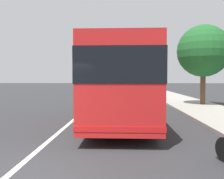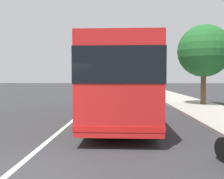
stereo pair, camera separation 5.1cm
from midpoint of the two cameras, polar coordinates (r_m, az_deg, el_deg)
name	(u,v)px [view 2 (the right image)]	position (r m, az deg, el deg)	size (l,w,h in m)	color
sidewalk_curb	(213,112)	(15.72, 21.98, -4.83)	(110.00, 3.60, 0.14)	#9E998E
lane_divider_line	(82,113)	(15.03, -6.70, -5.25)	(110.00, 0.16, 0.01)	silver
coach_bus	(121,80)	(12.10, 2.20, 2.13)	(10.33, 2.72, 3.41)	red
car_behind_bus	(92,86)	(43.76, -4.41, 0.74)	(4.60, 2.03, 1.49)	#2D7238
car_far_distant	(96,85)	(48.76, -3.68, 0.94)	(4.30, 2.15, 1.55)	red
car_oncoming	(121,86)	(46.39, 2.12, 0.83)	(4.29, 1.88, 1.46)	#2D7238
roadside_tree_mid_block	(204,51)	(19.73, 20.11, 8.15)	(3.78, 3.78, 5.93)	brown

